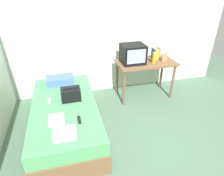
{
  "coord_description": "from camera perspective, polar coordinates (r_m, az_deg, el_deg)",
  "views": [
    {
      "loc": [
        -0.89,
        -1.8,
        2.17
      ],
      "look_at": [
        -0.14,
        1.06,
        0.52
      ],
      "focal_mm": 30.86,
      "sensor_mm": 36.0,
      "label": 1
    }
  ],
  "objects": [
    {
      "name": "picture_frame",
      "position": [
        3.95,
        15.27,
        8.73
      ],
      "size": [
        0.11,
        0.02,
        0.17
      ],
      "primitive_type": "cube",
      "color": "#9E754C",
      "rests_on": "desk"
    },
    {
      "name": "magazine",
      "position": [
        2.76,
        -16.16,
        -9.01
      ],
      "size": [
        0.21,
        0.29,
        0.01
      ],
      "primitive_type": "cube",
      "color": "white",
      "rests_on": "bed"
    },
    {
      "name": "wall_back",
      "position": [
        4.0,
        -1.55,
        16.67
      ],
      "size": [
        5.2,
        0.1,
        2.6
      ],
      "primitive_type": "cube",
      "color": "silver",
      "rests_on": "ground"
    },
    {
      "name": "book_row",
      "position": [
        4.05,
        12.91,
        9.89
      ],
      "size": [
        0.15,
        0.16,
        0.24
      ],
      "color": "#2D5699",
      "rests_on": "desk"
    },
    {
      "name": "folded_towel",
      "position": [
        2.47,
        -13.87,
        -12.95
      ],
      "size": [
        0.28,
        0.22,
        0.06
      ],
      "primitive_type": "cube",
      "color": "white",
      "rests_on": "bed"
    },
    {
      "name": "tv",
      "position": [
        3.74,
        6.19,
        10.03
      ],
      "size": [
        0.44,
        0.39,
        0.36
      ],
      "color": "black",
      "rests_on": "desk"
    },
    {
      "name": "remote_silver",
      "position": [
        3.18,
        -18.02,
        -3.61
      ],
      "size": [
        0.04,
        0.14,
        0.02
      ],
      "primitive_type": "cube",
      "color": "#B7B7BC",
      "rests_on": "bed"
    },
    {
      "name": "remote_dark",
      "position": [
        2.68,
        -9.71,
        -9.24
      ],
      "size": [
        0.04,
        0.16,
        0.02
      ],
      "primitive_type": "cube",
      "color": "black",
      "rests_on": "bed"
    },
    {
      "name": "handbag",
      "position": [
        3.09,
        -12.08,
        -1.78
      ],
      "size": [
        0.3,
        0.2,
        0.22
      ],
      "color": "black",
      "rests_on": "bed"
    },
    {
      "name": "water_bottle",
      "position": [
        3.82,
        12.31,
        8.73
      ],
      "size": [
        0.07,
        0.07,
        0.21
      ],
      "primitive_type": "cylinder",
      "color": "orange",
      "rests_on": "desk"
    },
    {
      "name": "pillow",
      "position": [
        3.64,
        -15.1,
        2.23
      ],
      "size": [
        0.48,
        0.29,
        0.13
      ],
      "primitive_type": "cube",
      "color": "#4766AD",
      "rests_on": "bed"
    },
    {
      "name": "desk",
      "position": [
        3.93,
        9.9,
        6.34
      ],
      "size": [
        1.16,
        0.6,
        0.77
      ],
      "color": "brown",
      "rests_on": "ground"
    },
    {
      "name": "ground_plane",
      "position": [
        2.95,
        8.34,
        -18.39
      ],
      "size": [
        8.0,
        8.0,
        0.0
      ],
      "primitive_type": "plane",
      "color": "#4C6B56"
    },
    {
      "name": "bed",
      "position": [
        3.2,
        -13.51,
        -8.48
      ],
      "size": [
        1.0,
        2.0,
        0.51
      ],
      "color": "brown",
      "rests_on": "ground"
    }
  ]
}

